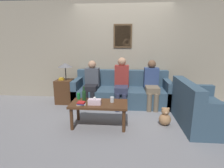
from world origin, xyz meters
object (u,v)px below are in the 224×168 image
Objects in this scene: coffee_table at (99,106)px; person_left at (92,82)px; couch_side at (200,110)px; person_middle at (121,81)px; teddy_bear at (165,117)px; drinking_glass at (112,100)px; person_right at (152,82)px; couch_main at (122,93)px; wine_bottle at (84,96)px.

person_left is (-0.35, 1.11, 0.21)m from coffee_table.
person_middle is at bearing 59.73° from couch_side.
drinking_glass is at bearing -176.47° from teddy_bear.
coffee_table is 0.95× the size of person_left.
drinking_glass is (-1.66, -0.13, 0.21)m from couch_side.
person_middle is (0.74, -0.04, 0.04)m from person_left.
person_right reaches higher than teddy_bear.
person_middle is at bearing -176.92° from person_right.
person_middle is (0.14, 1.01, 0.13)m from drinking_glass.
person_left is at bearing -179.89° from person_right.
coffee_table is (-1.89, -0.19, 0.09)m from couch_side.
person_middle is at bearing 70.38° from coffee_table.
person_left reaches higher than couch_main.
couch_main is 1.32m from coffee_table.
teddy_bear is (1.60, -0.98, -0.44)m from person_left.
couch_main reaches higher than coffee_table.
couch_side is 2.45m from person_left.
person_right is (0.72, 0.04, -0.03)m from person_middle.
person_right is at bearing 36.58° from wine_bottle.
person_middle reaches higher than drinking_glass.
person_right is at bearing 98.04° from teddy_bear.
wine_bottle is at bearing 93.01° from couch_side.
couch_side reaches higher than teddy_bear.
couch_side reaches higher than drinking_glass.
couch_side reaches higher than coffee_table.
wine_bottle reaches higher than drinking_glass.
drinking_glass is (0.24, 0.06, 0.12)m from coffee_table.
person_middle is 1.06× the size of person_right.
drinking_glass is at bearing -129.52° from person_right.
coffee_table is at bearing 95.59° from couch_side.
couch_side is at bearing -30.27° from person_middle.
couch_main is at bearing 54.58° from couch_side.
wine_bottle is 0.53m from drinking_glass.
person_middle is (0.67, 1.00, 0.08)m from wine_bottle.
person_middle is (-1.51, 0.88, 0.34)m from couch_side.
person_middle is at bearing 55.95° from wine_bottle.
person_right reaches higher than couch_main.
couch_side is 1.17× the size of person_left.
coffee_table is 0.88× the size of person_middle.
person_middle reaches higher than coffee_table.
coffee_table is at bearing -174.47° from teddy_bear.
teddy_bear is (1.54, 0.05, -0.41)m from wine_bottle.
couch_side is 1.08× the size of person_middle.
teddy_bear is at bearing 1.86° from wine_bottle.
couch_side is 1.91m from coffee_table.
person_right is (1.10, 1.11, 0.22)m from coffee_table.
person_left is 0.98× the size of person_right.
wine_bottle is 1.21m from person_middle.
couch_main is 1.39m from wine_bottle.
person_right is at bearing 45.10° from coffee_table.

